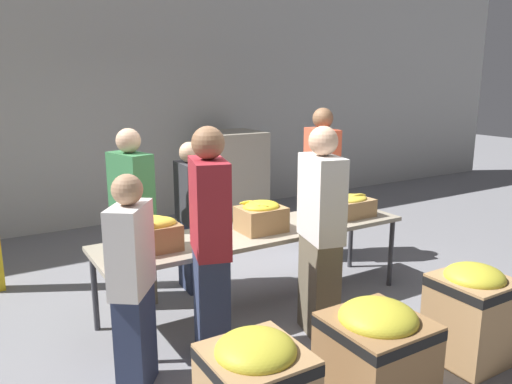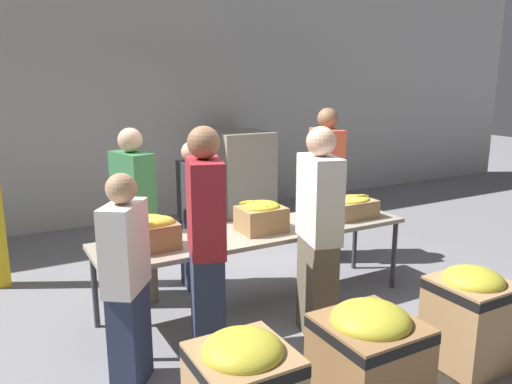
# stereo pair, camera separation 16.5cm
# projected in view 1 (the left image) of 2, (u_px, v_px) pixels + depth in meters

# --- Properties ---
(ground_plane) EXTENTS (30.00, 30.00, 0.00)m
(ground_plane) POSITION_uv_depth(u_px,v_px,m) (257.00, 305.00, 4.75)
(ground_plane) COLOR gray
(wall_back) EXTENTS (16.00, 0.08, 4.00)m
(wall_back) POSITION_uv_depth(u_px,v_px,m) (132.00, 86.00, 7.24)
(wall_back) COLOR #B7B7B2
(wall_back) RESTS_ON ground_plane
(sorting_table) EXTENTS (2.97, 0.73, 0.75)m
(sorting_table) POSITION_uv_depth(u_px,v_px,m) (257.00, 235.00, 4.60)
(sorting_table) COLOR #9E937F
(sorting_table) RESTS_ON ground_plane
(banana_box_0) EXTENTS (0.40, 0.27, 0.29)m
(banana_box_0) POSITION_uv_depth(u_px,v_px,m) (155.00, 234.00, 4.01)
(banana_box_0) COLOR olive
(banana_box_0) RESTS_ON sorting_table
(banana_box_1) EXTENTS (0.40, 0.33, 0.29)m
(banana_box_1) POSITION_uv_depth(u_px,v_px,m) (261.00, 216.00, 4.53)
(banana_box_1) COLOR #A37A4C
(banana_box_1) RESTS_ON sorting_table
(banana_box_2) EXTENTS (0.48, 0.32, 0.24)m
(banana_box_2) POSITION_uv_depth(u_px,v_px,m) (349.00, 205.00, 5.03)
(banana_box_2) COLOR tan
(banana_box_2) RESTS_ON sorting_table
(volunteer_0) EXTENTS (0.34, 0.49, 1.68)m
(volunteer_0) POSITION_uv_depth(u_px,v_px,m) (133.00, 219.00, 4.65)
(volunteer_0) COLOR #6B604C
(volunteer_0) RESTS_ON ground_plane
(volunteer_1) EXTENTS (0.40, 0.45, 1.52)m
(volunteer_1) POSITION_uv_depth(u_px,v_px,m) (133.00, 286.00, 3.33)
(volunteer_1) COLOR #2D3856
(volunteer_1) RESTS_ON ground_plane
(volunteer_2) EXTENTS (0.32, 0.51, 1.79)m
(volunteer_2) POSITION_uv_depth(u_px,v_px,m) (321.00, 185.00, 5.87)
(volunteer_2) COLOR #2D3856
(volunteer_2) RESTS_ON ground_plane
(volunteer_3) EXTENTS (0.34, 0.51, 1.75)m
(volunteer_3) POSITION_uv_depth(u_px,v_px,m) (320.00, 234.00, 4.06)
(volunteer_3) COLOR #6B604C
(volunteer_3) RESTS_ON ground_plane
(volunteer_4) EXTENTS (0.22, 0.41, 1.51)m
(volunteer_4) POSITION_uv_depth(u_px,v_px,m) (191.00, 218.00, 4.97)
(volunteer_4) COLOR #2D3856
(volunteer_4) RESTS_ON ground_plane
(volunteer_5) EXTENTS (0.37, 0.53, 1.78)m
(volunteer_5) POSITION_uv_depth(u_px,v_px,m) (210.00, 247.00, 3.69)
(volunteer_5) COLOR #2D3856
(volunteer_5) RESTS_ON ground_plane
(donation_bin_1) EXTENTS (0.61, 0.61, 0.70)m
(donation_bin_1) POSITION_uv_depth(u_px,v_px,m) (376.00, 350.00, 3.27)
(donation_bin_1) COLOR olive
(donation_bin_1) RESTS_ON ground_plane
(donation_bin_2) EXTENTS (0.52, 0.52, 0.76)m
(donation_bin_2) POSITION_uv_depth(u_px,v_px,m) (471.00, 310.00, 3.75)
(donation_bin_2) COLOR tan
(donation_bin_2) RESTS_ON ground_plane
(pallet_stack_0) EXTENTS (0.90, 0.90, 1.34)m
(pallet_stack_0) POSITION_uv_depth(u_px,v_px,m) (233.00, 176.00, 7.57)
(pallet_stack_0) COLOR olive
(pallet_stack_0) RESTS_ON ground_plane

